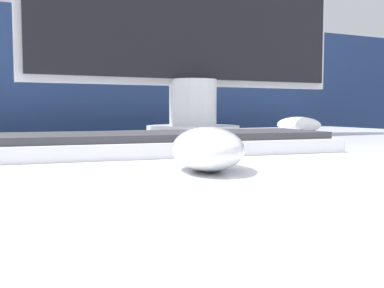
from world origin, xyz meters
name	(u,v)px	position (x,y,z in m)	size (l,w,h in m)	color
partition_panel	(39,224)	(0.00, 0.64, 0.54)	(5.00, 0.03, 1.08)	navy
computer_mouse_near	(208,149)	(0.04, -0.21, 0.80)	(0.09, 0.11, 0.04)	white
keyboard	(150,143)	(0.05, -0.05, 0.79)	(0.45, 0.18, 0.02)	white
monitor	(193,2)	(0.23, 0.22, 1.03)	(0.62, 0.17, 0.47)	silver
computer_mouse_far	(298,125)	(0.49, 0.24, 0.80)	(0.09, 0.12, 0.03)	white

